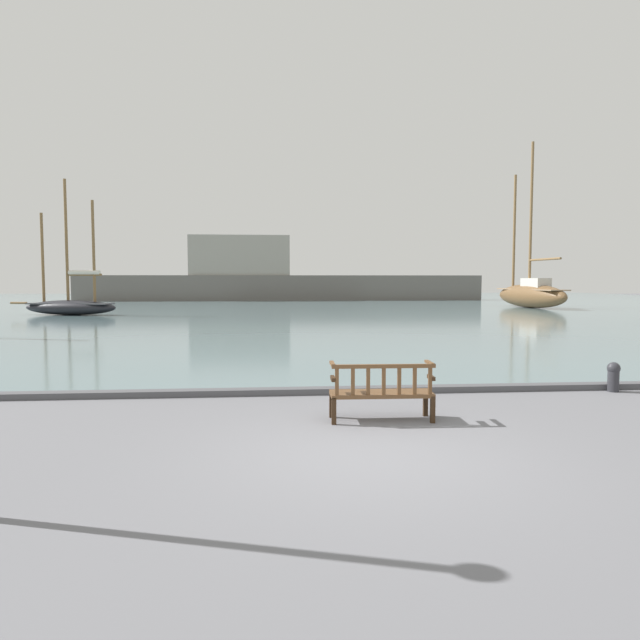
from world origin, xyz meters
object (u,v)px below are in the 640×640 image
Objects in this scene: sailboat_nearest_port at (531,293)px; mooring_bollard at (613,375)px; park_bench at (382,391)px; sailboat_outer_starboard at (71,304)px.

mooring_bollard is (-13.07, -31.32, -0.86)m from sailboat_nearest_port.
park_bench is 0.13× the size of sailboat_nearest_port.
park_bench is 2.74× the size of mooring_bollard.
sailboat_nearest_port is (31.83, 6.36, 0.41)m from sailboat_outer_starboard.
mooring_bollard is at bearing -112.66° from sailboat_nearest_port.
sailboat_nearest_port is (18.09, 33.22, 0.71)m from park_bench.
sailboat_outer_starboard reaches higher than mooring_bollard.
park_bench is 37.83m from sailboat_nearest_port.
mooring_bollard is at bearing 20.73° from park_bench.
mooring_bollard is (18.76, -24.95, -0.44)m from sailboat_outer_starboard.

